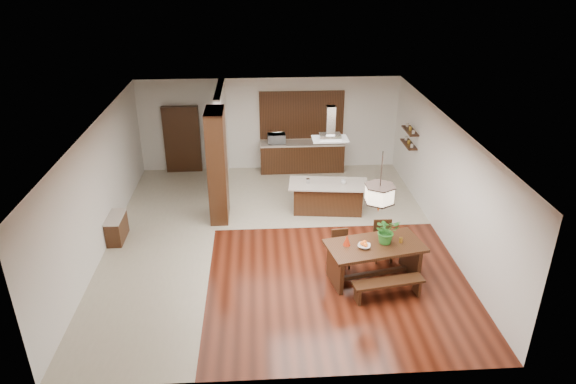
{
  "coord_description": "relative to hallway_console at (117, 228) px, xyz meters",
  "views": [
    {
      "loc": [
        -0.37,
        -10.78,
        6.37
      ],
      "look_at": [
        0.3,
        0.0,
        1.25
      ],
      "focal_mm": 32.0,
      "sensor_mm": 36.0,
      "label": 1
    }
  ],
  "objects": [
    {
      "name": "foliage_plant",
      "position": [
        6.05,
        -1.9,
        0.8
      ],
      "size": [
        0.58,
        0.53,
        0.56
      ],
      "primitive_type": "imported",
      "rotation": [
        0.0,
        0.0,
        0.2
      ],
      "color": "#2C7527",
      "rests_on": "dining_table"
    },
    {
      "name": "gold_ornament",
      "position": [
        6.36,
        -1.91,
        0.57
      ],
      "size": [
        0.07,
        0.07,
        0.11
      ],
      "primitive_type": "cylinder",
      "rotation": [
        0.0,
        0.0,
        0.01
      ],
      "color": "gold",
      "rests_on": "dining_table"
    },
    {
      "name": "microwave",
      "position": [
        4.01,
        3.98,
        0.78
      ],
      "size": [
        0.56,
        0.4,
        0.3
      ],
      "primitive_type": "imported",
      "rotation": [
        0.0,
        0.0,
        0.06
      ],
      "color": "silver",
      "rests_on": "rear_counter"
    },
    {
      "name": "napkin_cone",
      "position": [
        5.22,
        -1.96,
        0.64
      ],
      "size": [
        0.2,
        0.2,
        0.24
      ],
      "primitive_type": "cone",
      "rotation": [
        0.0,
        0.0,
        -0.37
      ],
      "color": "#B0270C",
      "rests_on": "dining_table"
    },
    {
      "name": "soffit_band",
      "position": [
        3.81,
        -0.2,
        2.57
      ],
      "size": [
        8.0,
        9.0,
        0.02
      ],
      "primitive_type": "cube",
      "color": "#412510",
      "rests_on": "room_shell"
    },
    {
      "name": "shelf_lower",
      "position": [
        7.68,
        2.4,
        1.08
      ],
      "size": [
        0.26,
        0.9,
        0.04
      ],
      "primitive_type": "cube",
      "color": "black",
      "rests_on": "room_shell"
    },
    {
      "name": "kitchen_window",
      "position": [
        4.81,
        4.26,
        1.44
      ],
      "size": [
        2.6,
        0.08,
        1.5
      ],
      "primitive_type": "cube",
      "color": "olive",
      "rests_on": "room_shell"
    },
    {
      "name": "room_shell",
      "position": [
        3.81,
        -0.2,
        1.75
      ],
      "size": [
        9.0,
        9.04,
        2.92
      ],
      "color": "#38130A",
      "rests_on": "ground"
    },
    {
      "name": "dining_chair_left",
      "position": [
        5.2,
        -1.48,
        0.11
      ],
      "size": [
        0.42,
        0.42,
        0.85
      ],
      "primitive_type": null,
      "rotation": [
        0.0,
        0.0,
        0.12
      ],
      "color": "black",
      "rests_on": "ground"
    },
    {
      "name": "pendant_lantern",
      "position": [
        5.81,
        -1.97,
        1.93
      ],
      "size": [
        0.64,
        0.64,
        1.31
      ],
      "primitive_type": null,
      "color": "beige",
      "rests_on": "room_shell"
    },
    {
      "name": "hallway_console",
      "position": [
        0.0,
        0.0,
        0.0
      ],
      "size": [
        0.37,
        0.88,
        0.63
      ],
      "primitive_type": "cube",
      "color": "black",
      "rests_on": "ground"
    },
    {
      "name": "kitchen_island",
      "position": [
        5.25,
        1.16,
        0.12
      ],
      "size": [
        2.14,
        1.12,
        0.85
      ],
      "rotation": [
        0.0,
        0.0,
        -0.11
      ],
      "color": "black",
      "rests_on": "ground"
    },
    {
      "name": "tile_kitchen",
      "position": [
        5.06,
        2.3,
        -0.31
      ],
      "size": [
        5.5,
        4.0,
        0.01
      ],
      "primitive_type": "cube",
      "color": "#C0B6A0",
      "rests_on": "ground"
    },
    {
      "name": "range_hood",
      "position": [
        5.25,
        1.16,
        2.15
      ],
      "size": [
        0.9,
        0.55,
        0.87
      ],
      "primitive_type": null,
      "color": "silver",
      "rests_on": "room_shell"
    },
    {
      "name": "rear_counter",
      "position": [
        4.81,
        4.0,
        0.16
      ],
      "size": [
        2.6,
        0.62,
        0.95
      ],
      "color": "black",
      "rests_on": "ground"
    },
    {
      "name": "dining_bench",
      "position": [
        5.96,
        -2.67,
        -0.11
      ],
      "size": [
        1.49,
        0.55,
        0.41
      ],
      "primitive_type": null,
      "rotation": [
        0.0,
        0.0,
        0.16
      ],
      "color": "black",
      "rests_on": "ground"
    },
    {
      "name": "partition_pier",
      "position": [
        2.41,
        1.0,
        1.14
      ],
      "size": [
        0.45,
        1.0,
        2.9
      ],
      "primitive_type": "cube",
      "color": "black",
      "rests_on": "ground"
    },
    {
      "name": "island_cup",
      "position": [
        5.63,
        1.05,
        0.59
      ],
      "size": [
        0.16,
        0.16,
        0.11
      ],
      "primitive_type": "imported",
      "rotation": [
        0.0,
        0.0,
        0.23
      ],
      "color": "white",
      "rests_on": "kitchen_island"
    },
    {
      "name": "dining_table",
      "position": [
        5.81,
        -1.97,
        0.3
      ],
      "size": [
        2.16,
        1.39,
        0.83
      ],
      "rotation": [
        0.0,
        0.0,
        0.21
      ],
      "color": "black",
      "rests_on": "ground"
    },
    {
      "name": "fruit_bowl",
      "position": [
        5.56,
        -2.07,
        0.55
      ],
      "size": [
        0.33,
        0.33,
        0.06
      ],
      "primitive_type": "imported",
      "rotation": [
        0.0,
        0.0,
        -0.34
      ],
      "color": "beige",
      "rests_on": "dining_table"
    },
    {
      "name": "dining_chair_right",
      "position": [
        6.18,
        -1.27,
        0.15
      ],
      "size": [
        0.41,
        0.41,
        0.93
      ],
      "primitive_type": null,
      "rotation": [
        0.0,
        0.0,
        0.0
      ],
      "color": "black",
      "rests_on": "ground"
    },
    {
      "name": "tile_hallway",
      "position": [
        1.06,
        -0.2,
        -0.31
      ],
      "size": [
        2.5,
        9.0,
        0.01
      ],
      "primitive_type": "cube",
      "color": "#C0B6A0",
      "rests_on": "ground"
    },
    {
      "name": "shelf_upper",
      "position": [
        7.68,
        2.4,
        1.49
      ],
      "size": [
        0.26,
        0.9,
        0.04
      ],
      "primitive_type": "cube",
      "color": "black",
      "rests_on": "room_shell"
    },
    {
      "name": "partition_stub",
      "position": [
        2.41,
        3.1,
        1.14
      ],
      "size": [
        0.18,
        2.4,
        2.9
      ],
      "primitive_type": "cube",
      "color": "silver",
      "rests_on": "ground"
    },
    {
      "name": "hallway_doorway",
      "position": [
        1.11,
        4.2,
        0.74
      ],
      "size": [
        1.1,
        0.2,
        2.1
      ],
      "primitive_type": "cube",
      "color": "black",
      "rests_on": "ground"
    }
  ]
}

